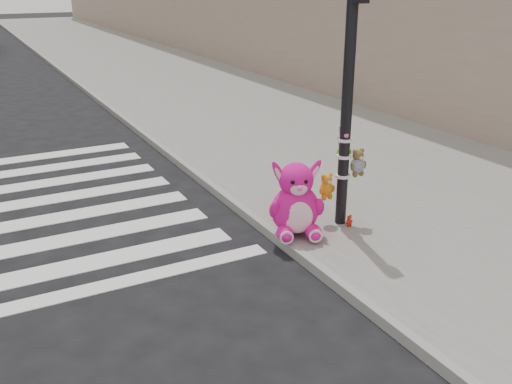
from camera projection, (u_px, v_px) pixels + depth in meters
ground at (239, 340)px, 6.10m from camera, size 120.00×120.00×0.00m
sidewalk_near at (242, 107)px, 16.52m from camera, size 7.00×80.00×0.14m
curb_edge at (125, 120)px, 15.02m from camera, size 0.12×80.00×0.15m
signal_pole at (346, 118)px, 8.11m from camera, size 0.70×0.50×4.00m
pink_bunny at (296, 204)px, 8.13m from camera, size 0.92×1.00×1.13m
red_teddy at (349, 221)px, 8.50m from camera, size 0.14×0.11×0.18m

